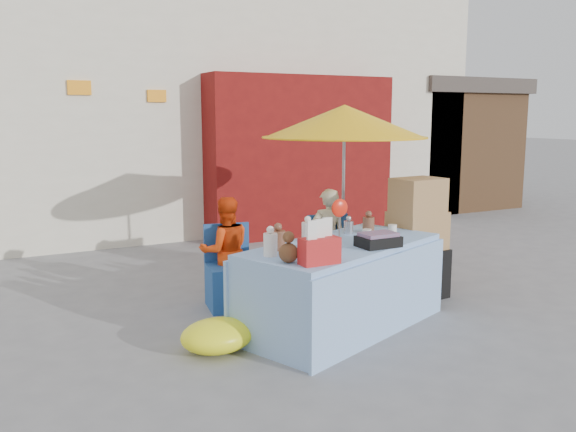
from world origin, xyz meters
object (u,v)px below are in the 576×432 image
umbrella (344,122)px  market_table (341,285)px  vendor_orange (226,251)px  vendor_beige (328,239)px  chair_left (231,283)px  box_stack (417,243)px  chair_right (334,269)px

umbrella → market_table: bearing=-123.2°
vendor_orange → vendor_beige: bearing=-169.9°
vendor_beige → umbrella: (0.30, 0.15, 1.31)m
chair_left → vendor_beige: size_ratio=0.74×
vendor_beige → box_stack: (0.67, -0.74, 0.03)m
chair_right → vendor_orange: size_ratio=0.75×
vendor_beige → umbrella: 1.36m
box_stack → chair_right: bearing=137.9°
chair_right → vendor_beige: 0.35m
chair_left → umbrella: size_ratio=0.41×
chair_right → vendor_orange: 1.30m
vendor_beige → vendor_orange: bearing=10.1°
market_table → umbrella: size_ratio=1.10×
chair_left → vendor_orange: size_ratio=0.75×
vendor_orange → vendor_beige: size_ratio=0.99×
market_table → umbrella: bearing=35.7°
chair_left → vendor_beige: (1.25, 0.13, 0.32)m
chair_right → box_stack: (0.67, -0.61, 0.35)m
chair_left → vendor_beige: 1.30m
chair_left → umbrella: umbrella is taller
chair_right → vendor_beige: vendor_beige is taller
chair_right → box_stack: 0.97m
chair_left → market_table: bearing=-46.9°
market_table → chair_left: size_ratio=2.70×
umbrella → chair_right: bearing=-136.3°
market_table → vendor_orange: market_table is taller
market_table → vendor_orange: bearing=99.0°
vendor_orange → box_stack: size_ratio=0.87×
market_table → box_stack: 1.33m
chair_left → chair_right: size_ratio=1.00×
chair_right → umbrella: 1.69m
umbrella → vendor_beige: bearing=-153.4°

